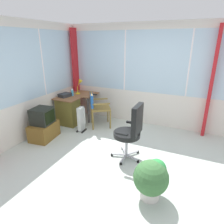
# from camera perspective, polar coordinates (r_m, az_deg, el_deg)

# --- Properties ---
(ground) EXTENTS (4.82, 5.71, 0.06)m
(ground) POSITION_cam_1_polar(r_m,az_deg,el_deg) (3.77, 3.87, -14.66)
(ground) COLOR silver
(north_window_panel) EXTENTS (3.82, 0.07, 2.55)m
(north_window_panel) POSITION_cam_1_polar(r_m,az_deg,el_deg) (4.59, -24.96, 7.67)
(north_window_panel) COLOR silver
(north_window_panel) RESTS_ON ground
(east_window_panel) EXTENTS (0.07, 4.71, 2.55)m
(east_window_panel) POSITION_cam_1_polar(r_m,az_deg,el_deg) (5.04, 12.31, 10.02)
(east_window_panel) COLOR silver
(east_window_panel) RESTS_ON ground
(curtain_corner) EXTENTS (0.27, 0.08, 2.45)m
(curtain_corner) POSITION_cam_1_polar(r_m,az_deg,el_deg) (5.84, -10.51, 11.05)
(curtain_corner) COLOR red
(curtain_corner) RESTS_ON ground
(curtain_east_far) EXTENTS (0.27, 0.09, 2.45)m
(curtain_east_far) POSITION_cam_1_polar(r_m,az_deg,el_deg) (4.86, 27.19, 7.35)
(curtain_east_far) COLOR red
(curtain_east_far) RESTS_ON ground
(desk) EXTENTS (1.13, 0.79, 0.72)m
(desk) POSITION_cam_1_polar(r_m,az_deg,el_deg) (5.30, -12.60, 0.57)
(desk) COLOR brown
(desk) RESTS_ON ground
(desk_lamp) EXTENTS (0.22, 0.19, 0.41)m
(desk_lamp) POSITION_cam_1_polar(r_m,az_deg,el_deg) (5.52, -9.27, 8.17)
(desk_lamp) COLOR yellow
(desk_lamp) RESTS_ON desk
(tv_remote) EXTENTS (0.07, 0.16, 0.02)m
(tv_remote) POSITION_cam_1_polar(r_m,az_deg,el_deg) (5.38, -5.31, 5.18)
(tv_remote) COLOR black
(tv_remote) RESTS_ON desk
(spray_bottle) EXTENTS (0.06, 0.06, 0.22)m
(spray_bottle) POSITION_cam_1_polar(r_m,az_deg,el_deg) (5.35, -11.57, 5.80)
(spray_bottle) COLOR #44AED7
(spray_bottle) RESTS_ON desk
(paper_tray) EXTENTS (0.34, 0.28, 0.09)m
(paper_tray) POSITION_cam_1_polar(r_m,az_deg,el_deg) (5.31, -13.66, 4.87)
(paper_tray) COLOR #2B2D30
(paper_tray) RESTS_ON desk
(wooden_armchair) EXTENTS (0.67, 0.67, 0.89)m
(wooden_armchair) POSITION_cam_1_polar(r_m,az_deg,el_deg) (4.98, -4.74, 2.14)
(wooden_armchair) COLOR olive
(wooden_armchair) RESTS_ON ground
(office_chair) EXTENTS (0.60, 0.58, 1.08)m
(office_chair) POSITION_cam_1_polar(r_m,az_deg,el_deg) (3.56, 5.70, -4.99)
(office_chair) COLOR #B7B7BF
(office_chair) RESTS_ON ground
(tv_on_stand) EXTENTS (0.69, 0.52, 0.73)m
(tv_on_stand) POSITION_cam_1_polar(r_m,az_deg,el_deg) (4.67, -19.46, -3.70)
(tv_on_stand) COLOR brown
(tv_on_stand) RESTS_ON ground
(space_heater) EXTENTS (0.27, 0.18, 0.63)m
(space_heater) POSITION_cam_1_polar(r_m,az_deg,el_deg) (4.83, -8.97, -1.98)
(space_heater) COLOR silver
(space_heater) RESTS_ON ground
(potted_plant) EXTENTS (0.50, 0.50, 0.59)m
(potted_plant) POSITION_cam_1_polar(r_m,az_deg,el_deg) (2.90, 11.55, -18.35)
(potted_plant) COLOR silver
(potted_plant) RESTS_ON ground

